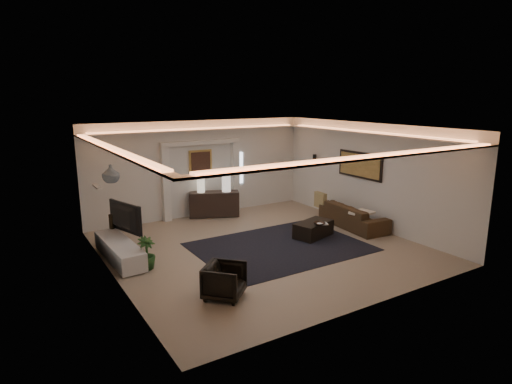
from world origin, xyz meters
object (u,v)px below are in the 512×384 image
console (214,204)px  sofa (353,216)px  coffee_table (313,229)px  armchair (225,281)px

console → sofa: size_ratio=0.69×
console → coffee_table: 3.38m
console → coffee_table: (1.35, -3.09, -0.20)m
console → armchair: (-2.23, -4.94, -0.08)m
console → sofa: bearing=-22.5°
sofa → armchair: 5.46m
coffee_table → armchair: (-3.58, -1.85, 0.11)m
sofa → armchair: (-5.10, -1.95, 0.00)m
armchair → sofa: bearing=-22.9°
coffee_table → armchair: size_ratio=1.52×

